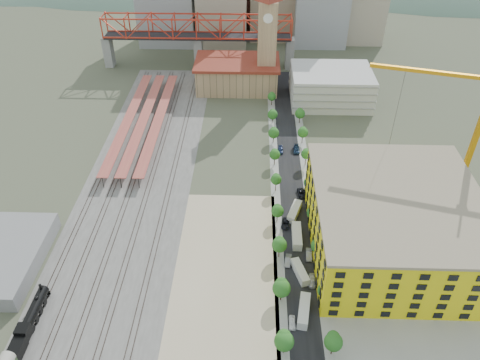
{
  "coord_description": "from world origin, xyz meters",
  "views": [
    {
      "loc": [
        2.53,
        -117.11,
        96.54
      ],
      "look_at": [
        -1.06,
        -2.62,
        10.0
      ],
      "focal_mm": 35.0,
      "sensor_mm": 36.0,
      "label": 1
    }
  ],
  "objects_px": {
    "locomotive": "(30,321)",
    "site_trailer_d": "(294,212)",
    "site_trailer_c": "(297,236)",
    "car_0": "(292,323)",
    "clock_tower": "(267,28)",
    "site_trailer_a": "(304,311)",
    "construction_building": "(394,223)",
    "tower_crane": "(471,115)",
    "site_trailer_b": "(300,272)"
  },
  "relations": [
    {
      "from": "site_trailer_c",
      "to": "construction_building",
      "type": "bearing_deg",
      "value": -3.99
    },
    {
      "from": "site_trailer_d",
      "to": "clock_tower",
      "type": "bearing_deg",
      "value": 114.17
    },
    {
      "from": "construction_building",
      "to": "locomotive",
      "type": "bearing_deg",
      "value": -162.0
    },
    {
      "from": "site_trailer_c",
      "to": "car_0",
      "type": "xyz_separation_m",
      "value": [
        -3.0,
        -29.56,
        -0.65
      ]
    },
    {
      "from": "site_trailer_a",
      "to": "site_trailer_d",
      "type": "height_order",
      "value": "site_trailer_a"
    },
    {
      "from": "clock_tower",
      "to": "site_trailer_b",
      "type": "xyz_separation_m",
      "value": [
        8.0,
        -111.39,
        -27.52
      ]
    },
    {
      "from": "locomotive",
      "to": "tower_crane",
      "type": "relative_size",
      "value": 0.46
    },
    {
      "from": "tower_crane",
      "to": "car_0",
      "type": "relative_size",
      "value": 11.8
    },
    {
      "from": "clock_tower",
      "to": "site_trailer_d",
      "type": "height_order",
      "value": "clock_tower"
    },
    {
      "from": "site_trailer_c",
      "to": "site_trailer_b",
      "type": "bearing_deg",
      "value": -89.11
    },
    {
      "from": "tower_crane",
      "to": "site_trailer_a",
      "type": "height_order",
      "value": "tower_crane"
    },
    {
      "from": "site_trailer_b",
      "to": "car_0",
      "type": "bearing_deg",
      "value": -118.01
    },
    {
      "from": "clock_tower",
      "to": "locomotive",
      "type": "relative_size",
      "value": 2.32
    },
    {
      "from": "construction_building",
      "to": "tower_crane",
      "type": "distance_m",
      "value": 39.44
    },
    {
      "from": "construction_building",
      "to": "site_trailer_d",
      "type": "height_order",
      "value": "construction_building"
    },
    {
      "from": "site_trailer_a",
      "to": "site_trailer_c",
      "type": "xyz_separation_m",
      "value": [
        0.0,
        26.4,
        0.03
      ]
    },
    {
      "from": "site_trailer_a",
      "to": "construction_building",
      "type": "bearing_deg",
      "value": 52.31
    },
    {
      "from": "clock_tower",
      "to": "tower_crane",
      "type": "bearing_deg",
      "value": -52.88
    },
    {
      "from": "construction_building",
      "to": "site_trailer_c",
      "type": "relative_size",
      "value": 5.11
    },
    {
      "from": "locomotive",
      "to": "site_trailer_a",
      "type": "distance_m",
      "value": 66.25
    },
    {
      "from": "locomotive",
      "to": "site_trailer_b",
      "type": "relative_size",
      "value": 2.61
    },
    {
      "from": "site_trailer_b",
      "to": "site_trailer_c",
      "type": "relative_size",
      "value": 0.87
    },
    {
      "from": "clock_tower",
      "to": "site_trailer_a",
      "type": "distance_m",
      "value": 127.41
    },
    {
      "from": "tower_crane",
      "to": "site_trailer_a",
      "type": "relative_size",
      "value": 5.04
    },
    {
      "from": "site_trailer_c",
      "to": "car_0",
      "type": "distance_m",
      "value": 29.71
    },
    {
      "from": "locomotive",
      "to": "tower_crane",
      "type": "bearing_deg",
      "value": 24.91
    },
    {
      "from": "clock_tower",
      "to": "car_0",
      "type": "xyz_separation_m",
      "value": [
        5.0,
        -127.33,
        -27.99
      ]
    },
    {
      "from": "site_trailer_c",
      "to": "site_trailer_d",
      "type": "relative_size",
      "value": 1.07
    },
    {
      "from": "site_trailer_b",
      "to": "site_trailer_d",
      "type": "bearing_deg",
      "value": 72.64
    },
    {
      "from": "clock_tower",
      "to": "construction_building",
      "type": "height_order",
      "value": "clock_tower"
    },
    {
      "from": "site_trailer_b",
      "to": "site_trailer_a",
      "type": "bearing_deg",
      "value": -107.36
    },
    {
      "from": "construction_building",
      "to": "site_trailer_d",
      "type": "relative_size",
      "value": 5.48
    },
    {
      "from": "clock_tower",
      "to": "site_trailer_a",
      "type": "bearing_deg",
      "value": -86.31
    },
    {
      "from": "site_trailer_a",
      "to": "clock_tower",
      "type": "bearing_deg",
      "value": 103.07
    },
    {
      "from": "tower_crane",
      "to": "car_0",
      "type": "bearing_deg",
      "value": -135.83
    },
    {
      "from": "clock_tower",
      "to": "site_trailer_d",
      "type": "relative_size",
      "value": 5.63
    },
    {
      "from": "locomotive",
      "to": "tower_crane",
      "type": "height_order",
      "value": "tower_crane"
    },
    {
      "from": "site_trailer_c",
      "to": "site_trailer_a",
      "type": "bearing_deg",
      "value": -89.11
    },
    {
      "from": "clock_tower",
      "to": "site_trailer_d",
      "type": "distance_m",
      "value": 91.36
    },
    {
      "from": "site_trailer_a",
      "to": "site_trailer_b",
      "type": "bearing_deg",
      "value": 99.38
    },
    {
      "from": "locomotive",
      "to": "site_trailer_a",
      "type": "relative_size",
      "value": 2.32
    },
    {
      "from": "clock_tower",
      "to": "construction_building",
      "type": "bearing_deg",
      "value": -71.22
    },
    {
      "from": "construction_building",
      "to": "tower_crane",
      "type": "relative_size",
      "value": 1.04
    },
    {
      "from": "locomotive",
      "to": "site_trailer_d",
      "type": "height_order",
      "value": "locomotive"
    },
    {
      "from": "clock_tower",
      "to": "tower_crane",
      "type": "height_order",
      "value": "clock_tower"
    },
    {
      "from": "construction_building",
      "to": "site_trailer_c",
      "type": "xyz_separation_m",
      "value": [
        -26.0,
        2.22,
        -8.05
      ]
    },
    {
      "from": "construction_building",
      "to": "site_trailer_a",
      "type": "bearing_deg",
      "value": -137.07
    },
    {
      "from": "site_trailer_a",
      "to": "site_trailer_d",
      "type": "relative_size",
      "value": 1.05
    },
    {
      "from": "tower_crane",
      "to": "site_trailer_d",
      "type": "distance_m",
      "value": 58.39
    },
    {
      "from": "tower_crane",
      "to": "site_trailer_b",
      "type": "bearing_deg",
      "value": -144.66
    }
  ]
}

